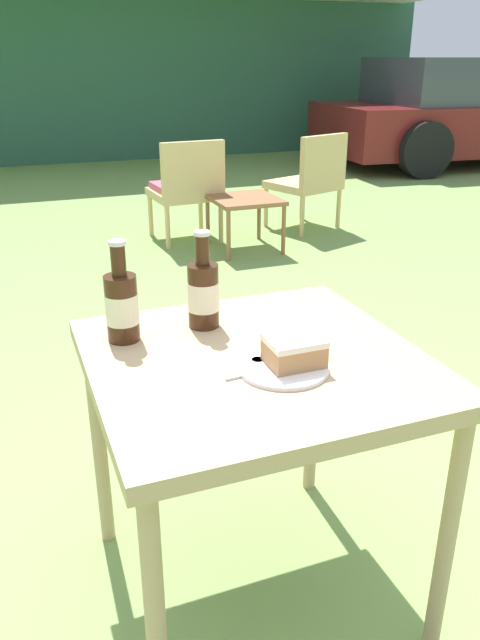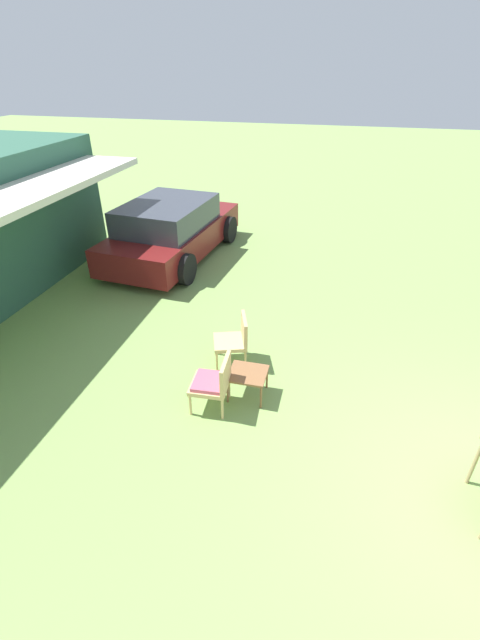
# 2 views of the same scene
# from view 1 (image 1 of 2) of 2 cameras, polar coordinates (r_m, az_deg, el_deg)

# --- Properties ---
(ground_plane) EXTENTS (60.00, 60.00, 0.00)m
(ground_plane) POSITION_cam_1_polar(r_m,az_deg,el_deg) (1.85, 1.21, -23.06)
(ground_plane) COLOR #7A9E51
(cabin_building) EXTENTS (8.94, 5.32, 2.61)m
(cabin_building) POSITION_cam_1_polar(r_m,az_deg,el_deg) (11.06, -12.74, 22.30)
(cabin_building) COLOR #2D5B47
(cabin_building) RESTS_ON ground_plane
(parked_car) EXTENTS (4.21, 2.31, 1.33)m
(parked_car) POSITION_cam_1_polar(r_m,az_deg,el_deg) (9.26, 20.35, 17.31)
(parked_car) COLOR maroon
(parked_car) RESTS_ON ground_plane
(wicker_chair_cushioned) EXTENTS (0.51, 0.51, 0.77)m
(wicker_chair_cushioned) POSITION_cam_1_polar(r_m,az_deg,el_deg) (4.86, -4.91, 12.06)
(wicker_chair_cushioned) COLOR tan
(wicker_chair_cushioned) RESTS_ON ground_plane
(wicker_chair_plain) EXTENTS (0.62, 0.62, 0.77)m
(wicker_chair_plain) POSITION_cam_1_polar(r_m,az_deg,el_deg) (5.23, 6.46, 12.81)
(wicker_chair_plain) COLOR tan
(wicker_chair_plain) RESTS_ON ground_plane
(garden_side_table) EXTENTS (0.47, 0.51, 0.39)m
(garden_side_table) POSITION_cam_1_polar(r_m,az_deg,el_deg) (4.63, 0.43, 10.61)
(garden_side_table) COLOR brown
(garden_side_table) RESTS_ON ground_plane
(patio_table) EXTENTS (0.75, 0.74, 0.70)m
(patio_table) POSITION_cam_1_polar(r_m,az_deg,el_deg) (1.47, 1.41, -5.95)
(patio_table) COLOR tan
(patio_table) RESTS_ON ground_plane
(cake_on_plate) EXTENTS (0.20, 0.20, 0.07)m
(cake_on_plate) POSITION_cam_1_polar(r_m,az_deg,el_deg) (1.37, 4.60, -3.36)
(cake_on_plate) COLOR white
(cake_on_plate) RESTS_ON patio_table
(cola_bottle_near) EXTENTS (0.08, 0.08, 0.25)m
(cola_bottle_near) POSITION_cam_1_polar(r_m,az_deg,el_deg) (1.56, -3.38, 2.52)
(cola_bottle_near) COLOR #381E0F
(cola_bottle_near) RESTS_ON patio_table
(cola_bottle_far) EXTENTS (0.08, 0.08, 0.25)m
(cola_bottle_far) POSITION_cam_1_polar(r_m,az_deg,el_deg) (1.50, -10.76, 1.37)
(cola_bottle_far) COLOR #381E0F
(cola_bottle_far) RESTS_ON patio_table
(fork) EXTENTS (0.16, 0.02, 0.01)m
(fork) POSITION_cam_1_polar(r_m,az_deg,el_deg) (1.36, 1.77, -4.76)
(fork) COLOR silver
(fork) RESTS_ON patio_table
(loose_bottle_cap) EXTENTS (0.03, 0.03, 0.01)m
(loose_bottle_cap) POSITION_cam_1_polar(r_m,az_deg,el_deg) (1.40, 1.63, -3.79)
(loose_bottle_cap) COLOR silver
(loose_bottle_cap) RESTS_ON patio_table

